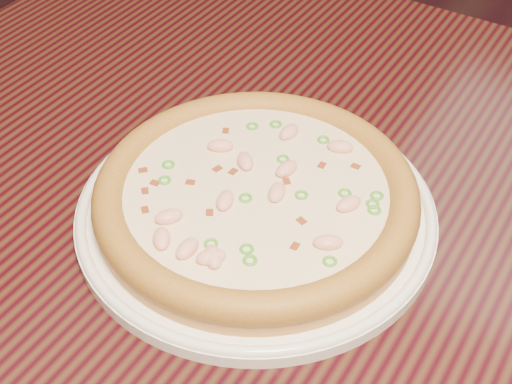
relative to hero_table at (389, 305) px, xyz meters
The scene contains 3 objects.
hero_table is the anchor object (origin of this frame).
plate 0.17m from the hero_table, 157.38° to the right, with size 0.32×0.32×0.02m.
pizza 0.18m from the hero_table, 157.28° to the right, with size 0.28×0.28×0.03m.
Camera 1 is at (-0.05, -0.65, 1.20)m, focal length 50.00 mm.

